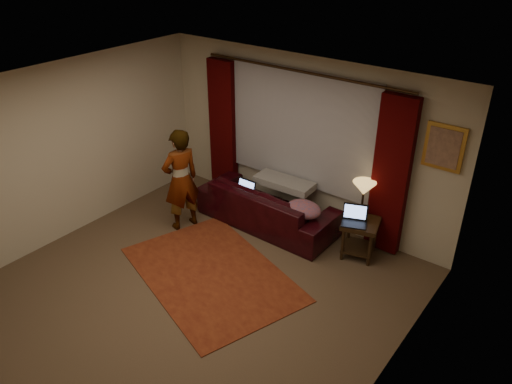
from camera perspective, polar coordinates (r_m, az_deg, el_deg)
floor at (r=6.66m, az=-7.10°, el=-11.35°), size 5.00×5.00×0.01m
ceiling at (r=5.38m, az=-8.77°, el=10.44°), size 5.00×5.00×0.02m
wall_back at (r=7.67m, az=5.33°, el=5.90°), size 5.00×0.02×2.60m
wall_left at (r=7.73m, az=-21.26°, el=4.16°), size 0.02×5.00×2.60m
wall_right at (r=4.76m, az=14.64°, el=-10.80°), size 0.02×5.00×2.60m
sheer_curtain at (r=7.55m, az=5.15°, el=7.16°), size 2.50×0.05×1.80m
drape_left at (r=8.46m, az=-3.77°, el=7.31°), size 0.50×0.14×2.30m
drape_right at (r=7.03m, az=15.14°, el=1.67°), size 0.50×0.14×2.30m
curtain_rod at (r=7.24m, az=5.23°, el=13.54°), size 0.04×0.04×3.40m
picture_frame at (r=6.70m, az=20.70°, el=4.81°), size 0.50×0.04×0.60m
sofa at (r=7.73m, az=1.34°, el=-0.78°), size 2.26×1.01×0.91m
throw_blanket at (r=7.63m, az=3.29°, el=2.70°), size 0.96×0.42×0.11m
clothing_pile at (r=7.25m, az=5.48°, el=-2.03°), size 0.55×0.43×0.23m
laptop_sofa at (r=7.73m, az=-1.63°, el=0.23°), size 0.33×0.36×0.24m
area_rug at (r=6.93m, az=-5.11°, el=-9.27°), size 2.88×2.37×0.01m
end_table at (r=7.25m, az=11.70°, el=-5.23°), size 0.60×0.60×0.57m
tiffany_lamp at (r=7.13m, az=12.11°, el=-0.74°), size 0.38×0.38×0.52m
laptop_table at (r=6.95m, az=11.21°, el=-2.77°), size 0.46×0.47×0.25m
person at (r=7.61m, az=-8.59°, el=1.39°), size 0.59×0.59×1.62m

